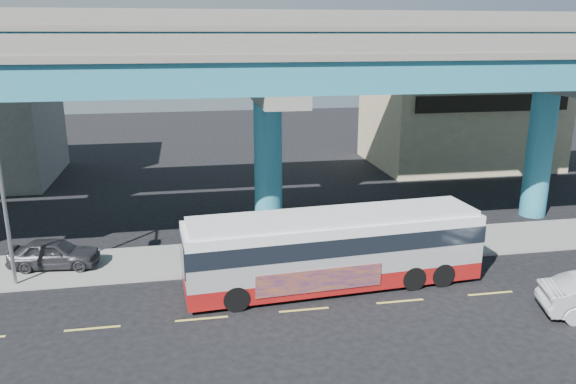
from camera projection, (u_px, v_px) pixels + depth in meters
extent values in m
plane|color=black|center=(302.00, 306.00, 22.41)|extent=(120.00, 120.00, 0.00)
cube|color=gray|center=(279.00, 254.00, 27.59)|extent=(70.00, 4.00, 0.15)
cube|color=#D8C64C|center=(92.00, 328.00, 20.72)|extent=(2.00, 0.12, 0.01)
cube|color=#D8C64C|center=(202.00, 319.00, 21.42)|extent=(2.00, 0.12, 0.01)
cube|color=#D8C64C|center=(304.00, 310.00, 22.12)|extent=(2.00, 0.12, 0.01)
cube|color=#D8C64C|center=(400.00, 301.00, 22.82)|extent=(2.00, 0.12, 0.01)
cube|color=#D8C64C|center=(490.00, 293.00, 23.52)|extent=(2.00, 0.12, 0.01)
cube|color=#D8C64C|center=(575.00, 286.00, 24.22)|extent=(2.00, 0.12, 0.01)
cylinder|color=teal|center=(268.00, 166.00, 29.92)|extent=(1.50, 1.50, 7.40)
cube|color=gray|center=(267.00, 90.00, 28.83)|extent=(2.00, 12.00, 0.60)
cube|color=gray|center=(258.00, 68.00, 31.89)|extent=(1.80, 5.00, 1.20)
cylinder|color=teal|center=(539.00, 155.00, 32.72)|extent=(1.50, 1.50, 7.40)
cube|color=gray|center=(548.00, 85.00, 31.63)|extent=(2.00, 12.00, 0.60)
cube|color=gray|center=(515.00, 65.00, 34.70)|extent=(1.80, 5.00, 1.20)
cube|color=teal|center=(279.00, 75.00, 25.24)|extent=(52.00, 5.00, 1.40)
cube|color=gray|center=(278.00, 56.00, 25.01)|extent=(52.00, 5.40, 0.30)
cube|color=gray|center=(289.00, 44.00, 22.50)|extent=(52.00, 0.25, 0.80)
cube|color=gray|center=(270.00, 42.00, 27.23)|extent=(52.00, 0.25, 0.80)
cube|color=teal|center=(258.00, 45.00, 31.54)|extent=(52.00, 5.00, 1.40)
cube|color=gray|center=(258.00, 29.00, 31.31)|extent=(52.00, 5.40, 0.30)
cube|color=gray|center=(264.00, 17.00, 28.79)|extent=(52.00, 0.25, 0.80)
cube|color=gray|center=(252.00, 20.00, 33.52)|extent=(52.00, 0.25, 0.80)
cube|color=#C2B48A|center=(458.00, 121.00, 46.37)|extent=(14.00, 10.00, 7.00)
cube|color=black|center=(493.00, 103.00, 40.97)|extent=(12.00, 0.25, 1.20)
cube|color=maroon|center=(333.00, 273.00, 24.10)|extent=(12.79, 3.58, 0.74)
cube|color=#ADADB2|center=(334.00, 248.00, 23.79)|extent=(12.79, 3.58, 1.58)
cube|color=black|center=(334.00, 236.00, 23.64)|extent=(12.85, 3.63, 0.74)
cube|color=silver|center=(335.00, 223.00, 23.48)|extent=(12.79, 3.58, 0.42)
cube|color=silver|center=(335.00, 216.00, 23.40)|extent=(12.37, 3.30, 0.21)
cube|color=black|center=(467.00, 227.00, 25.22)|extent=(0.23, 2.43, 1.26)
cube|color=black|center=(182.00, 254.00, 22.15)|extent=(0.23, 2.43, 1.26)
cube|color=navy|center=(320.00, 281.00, 22.47)|extent=(5.25, 0.43, 0.95)
cylinder|color=black|center=(236.00, 299.00, 21.92)|extent=(1.07, 0.39, 1.05)
cylinder|color=black|center=(227.00, 274.00, 24.17)|extent=(1.07, 0.39, 1.05)
cylinder|color=black|center=(413.00, 278.00, 23.75)|extent=(1.07, 0.39, 1.05)
cylinder|color=black|center=(389.00, 257.00, 26.01)|extent=(1.07, 0.39, 1.05)
cylinder|color=black|center=(442.00, 275.00, 24.08)|extent=(1.07, 0.39, 1.05)
cylinder|color=black|center=(416.00, 254.00, 26.34)|extent=(1.07, 0.39, 1.05)
imported|color=#2F2F34|center=(54.00, 253.00, 25.64)|extent=(2.46, 4.32, 1.35)
cylinder|color=gray|center=(5.00, 207.00, 23.15)|extent=(0.16, 0.16, 6.94)
cylinder|color=gray|center=(316.00, 240.00, 26.34)|extent=(0.06, 0.06, 1.98)
cylinder|color=#B20A0A|center=(317.00, 222.00, 26.06)|extent=(0.57, 0.43, 0.68)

